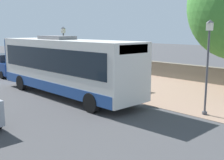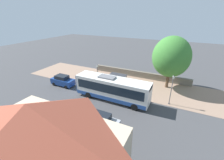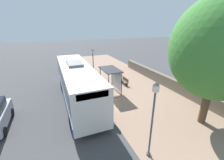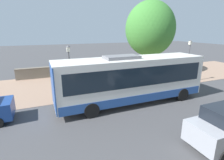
# 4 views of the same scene
# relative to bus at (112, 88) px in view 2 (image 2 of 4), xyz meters

# --- Properties ---
(ground_plane) EXTENTS (120.00, 120.00, 0.00)m
(ground_plane) POSITION_rel_bus_xyz_m (-1.86, 1.08, -1.91)
(ground_plane) COLOR #424244
(ground_plane) RESTS_ON ground
(sidewalk_plaza) EXTENTS (9.00, 44.00, 0.02)m
(sidewalk_plaza) POSITION_rel_bus_xyz_m (-6.36, 1.08, -1.90)
(sidewalk_plaza) COLOR #937560
(sidewalk_plaza) RESTS_ON ground
(stone_wall) EXTENTS (0.60, 20.00, 1.27)m
(stone_wall) POSITION_rel_bus_xyz_m (-10.41, 1.08, -1.26)
(stone_wall) COLOR slate
(stone_wall) RESTS_ON ground
(background_building) EXTENTS (7.56, 10.05, 7.91)m
(background_building) POSITION_rel_bus_xyz_m (14.07, 1.93, 2.17)
(background_building) COLOR #C6B293
(background_building) RESTS_ON ground
(bus) EXTENTS (2.75, 11.30, 3.68)m
(bus) POSITION_rel_bus_xyz_m (0.00, 0.00, 0.00)
(bus) COLOR silver
(bus) RESTS_ON ground
(bus_shelter) EXTENTS (1.71, 2.91, 2.64)m
(bus_shelter) POSITION_rel_bus_xyz_m (-3.77, -0.67, 0.27)
(bus_shelter) COLOR #2D2D33
(bus_shelter) RESTS_ON ground
(pedestrian) EXTENTS (0.34, 0.22, 1.69)m
(pedestrian) POSITION_rel_bus_xyz_m (-1.62, 4.11, -0.91)
(pedestrian) COLOR #2D3347
(pedestrian) RESTS_ON ground
(bench) EXTENTS (0.40, 1.47, 0.88)m
(bench) POSITION_rel_bus_xyz_m (-6.04, -2.03, -1.44)
(bench) COLOR brown
(bench) RESTS_ON ground
(street_lamp_near) EXTENTS (0.28, 0.28, 4.30)m
(street_lamp_near) POSITION_rel_bus_xyz_m (-2.70, -4.09, 0.64)
(street_lamp_near) COLOR #4C4C51
(street_lamp_near) RESTS_ON ground
(street_lamp_far) EXTENTS (0.28, 0.28, 4.50)m
(street_lamp_far) POSITION_rel_bus_xyz_m (-2.48, 8.04, 0.75)
(street_lamp_far) COLOR #4C4C51
(street_lamp_far) RESTS_ON ground
(shade_tree) EXTENTS (6.17, 6.17, 8.96)m
(shade_tree) POSITION_rel_bus_xyz_m (-8.08, 6.94, 3.65)
(shade_tree) COLOR brown
(shade_tree) RESTS_ON ground
(parked_car_behind_bus) EXTENTS (1.90, 4.38, 1.94)m
(parked_car_behind_bus) POSITION_rel_bus_xyz_m (-0.49, -10.24, -0.96)
(parked_car_behind_bus) COLOR navy
(parked_car_behind_bus) RESTS_ON ground
(parked_car_far_lane) EXTENTS (1.91, 3.91, 1.95)m
(parked_car_far_lane) POSITION_rel_bus_xyz_m (6.35, 1.78, -0.96)
(parked_car_far_lane) COLOR #9EA0A8
(parked_car_far_lane) RESTS_ON ground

